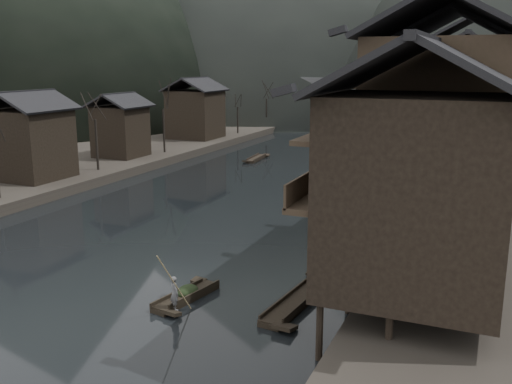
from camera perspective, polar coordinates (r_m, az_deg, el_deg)
The scene contains 12 objects.
water at distance 38.70m, azimuth -9.58°, elevation -5.12°, with size 300.00×300.00×0.00m, color black.
left_bank at distance 90.47m, azimuth -14.72°, elevation 5.37°, with size 40.00×200.00×1.20m, color #2D2823.
stilt_houses at distance 50.27m, azimuth 20.08°, elevation 8.94°, with size 9.00×67.60×16.47m.
left_houses at distance 65.47m, azimuth -15.50°, elevation 7.03°, with size 8.10×53.20×8.73m.
bare_trees at distance 64.27m, azimuth -12.39°, elevation 7.82°, with size 3.79×74.80×7.58m.
moored_sampans at distance 59.66m, azimuth 14.73°, elevation 1.23°, with size 2.86×73.68×0.47m.
midriver_boats at distance 78.02m, azimuth 3.36°, elevation 4.32°, with size 5.13×23.65×0.45m.
stone_bridge at distance 105.01m, azimuth 12.17°, elevation 8.97°, with size 40.00×6.00×9.00m.
hero_sampan at distance 29.73m, azimuth -6.98°, elevation -10.29°, with size 1.75×4.74×0.43m.
cargo_heap at distance 29.71m, azimuth -6.87°, elevation -9.18°, with size 1.03×1.35×0.62m, color black.
boatman at distance 27.90m, azimuth -8.16°, elevation -9.53°, with size 0.62×0.41×1.70m, color #5D5D5F.
bamboo_pole at distance 26.85m, azimuth -7.99°, elevation -4.01°, with size 0.06×0.06×4.59m, color #8C7A51.
Camera 1 is at (20.14, -30.84, 11.89)m, focal length 40.00 mm.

